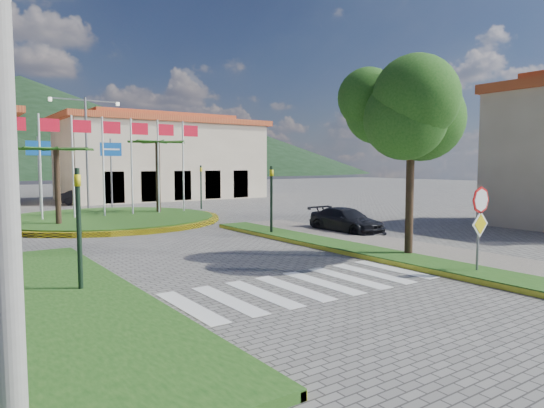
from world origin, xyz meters
TOP-DOWN VIEW (x-y plane):
  - ground at (0.00, 0.00)m, footprint 160.00×160.00m
  - sidewalk_right at (6.00, 2.00)m, footprint 4.00×28.00m
  - verge_right at (4.80, 2.00)m, footprint 1.60×28.00m
  - median_left at (-6.50, 6.00)m, footprint 5.00×14.00m
  - crosswalk at (0.00, 4.00)m, footprint 8.00×3.00m
  - roundabout_island at (0.00, 22.00)m, footprint 12.70×12.70m
  - stop_sign at (4.90, 1.96)m, footprint 0.80×0.11m
  - deciduous_tree at (5.50, 5.00)m, footprint 3.60×3.60m
  - traffic_light_left at (-5.20, 6.50)m, footprint 0.15×0.18m
  - traffic_light_right at (4.50, 12.00)m, footprint 0.15×0.18m
  - traffic_light_far at (8.00, 26.00)m, footprint 0.18×0.15m
  - direction_sign_west at (-2.00, 30.97)m, footprint 1.60×0.14m
  - direction_sign_east at (3.00, 30.97)m, footprint 1.60×0.14m
  - street_lamp_centre at (1.00, 30.00)m, footprint 4.80×0.16m
  - building_right at (10.00, 38.00)m, footprint 19.08×9.54m
  - hill_far_mid at (15.00, 160.00)m, footprint 180.00×180.00m
  - hill_far_east at (70.00, 135.00)m, footprint 120.00×120.00m
  - car_dark_b at (2.00, 35.06)m, footprint 4.05×2.57m
  - car_side_right at (7.96, 10.69)m, footprint 1.74×4.16m

SIDE VIEW (x-z plane):
  - ground at x=0.00m, z-range 0.00..0.00m
  - crosswalk at x=0.00m, z-range 0.00..0.01m
  - sidewalk_right at x=6.00m, z-range 0.00..0.15m
  - verge_right at x=4.80m, z-range 0.00..0.18m
  - median_left at x=-6.50m, z-range 0.00..0.18m
  - roundabout_island at x=0.00m, z-range -2.82..3.18m
  - car_side_right at x=7.96m, z-range 0.00..1.20m
  - car_dark_b at x=2.00m, z-range 0.00..1.26m
  - stop_sign at x=4.90m, z-range 0.47..3.12m
  - traffic_light_left at x=-5.20m, z-range 0.34..3.54m
  - traffic_light_right at x=4.50m, z-range 0.34..3.54m
  - traffic_light_far at x=8.00m, z-range 0.34..3.54m
  - direction_sign_west at x=-2.00m, z-range 0.93..6.13m
  - direction_sign_east at x=3.00m, z-range 0.93..6.13m
  - building_right at x=10.00m, z-range -0.12..7.93m
  - street_lamp_centre at x=1.00m, z-range 0.50..8.50m
  - deciduous_tree at x=5.50m, z-range 1.78..8.58m
  - hill_far_east at x=70.00m, z-range 0.00..18.00m
  - hill_far_mid at x=15.00m, z-range 0.00..30.00m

